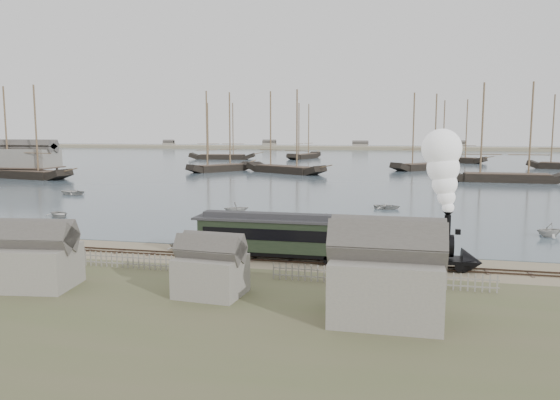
# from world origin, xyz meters

# --- Properties ---
(ground) EXTENTS (600.00, 600.00, 0.00)m
(ground) POSITION_xyz_m (0.00, 0.00, 0.00)
(ground) COLOR gray
(ground) RESTS_ON ground
(harbor_water) EXTENTS (600.00, 336.00, 0.06)m
(harbor_water) POSITION_xyz_m (0.00, 170.00, 0.03)
(harbor_water) COLOR #475665
(harbor_water) RESTS_ON ground
(rail_track) EXTENTS (120.00, 1.80, 0.16)m
(rail_track) POSITION_xyz_m (0.00, -2.00, 0.04)
(rail_track) COLOR #38281E
(rail_track) RESTS_ON ground
(picket_fence_west) EXTENTS (19.00, 0.10, 1.20)m
(picket_fence_west) POSITION_xyz_m (-6.50, -7.00, 0.00)
(picket_fence_west) COLOR gray
(picket_fence_west) RESTS_ON ground
(picket_fence_east) EXTENTS (15.00, 0.10, 1.20)m
(picket_fence_east) POSITION_xyz_m (12.50, -7.50, 0.00)
(picket_fence_east) COLOR gray
(picket_fence_east) RESTS_ON ground
(shed_left) EXTENTS (5.00, 4.00, 4.10)m
(shed_left) POSITION_xyz_m (-10.00, -13.00, 0.00)
(shed_left) COLOR gray
(shed_left) RESTS_ON ground
(shed_mid) EXTENTS (4.00, 3.50, 3.60)m
(shed_mid) POSITION_xyz_m (2.00, -12.00, 0.00)
(shed_mid) COLOR gray
(shed_mid) RESTS_ON ground
(shed_right) EXTENTS (6.00, 5.00, 5.10)m
(shed_right) POSITION_xyz_m (13.00, -14.00, 0.00)
(shed_right) COLOR gray
(shed_right) RESTS_ON ground
(far_spit) EXTENTS (500.00, 20.00, 1.80)m
(far_spit) POSITION_xyz_m (0.00, 250.00, 0.00)
(far_spit) COLOR tan
(far_spit) RESTS_ON ground
(locomotive) EXTENTS (8.18, 3.05, 10.20)m
(locomotive) POSITION_xyz_m (16.24, -2.00, 4.69)
(locomotive) COLOR black
(locomotive) RESTS_ON ground
(passenger_coach) EXTENTS (13.75, 2.65, 3.34)m
(passenger_coach) POSITION_xyz_m (4.01, -2.00, 2.11)
(passenger_coach) COLOR black
(passenger_coach) RESTS_ON ground
(beached_dinghy) EXTENTS (3.60, 4.08, 0.70)m
(beached_dinghy) POSITION_xyz_m (-4.65, -0.12, 0.35)
(beached_dinghy) COLOR beige
(beached_dinghy) RESTS_ON ground
(rowboat_0) EXTENTS (4.14, 4.29, 0.72)m
(rowboat_0) POSITION_xyz_m (-26.62, 13.27, 0.42)
(rowboat_0) COLOR beige
(rowboat_0) RESTS_ON harbor_water
(rowboat_1) EXTENTS (3.63, 3.83, 1.58)m
(rowboat_1) POSITION_xyz_m (-6.51, 20.23, 0.85)
(rowboat_1) COLOR beige
(rowboat_1) RESTS_ON harbor_water
(rowboat_2) EXTENTS (3.49, 2.09, 1.26)m
(rowboat_2) POSITION_xyz_m (5.92, 13.86, 0.69)
(rowboat_2) COLOR beige
(rowboat_2) RESTS_ON harbor_water
(rowboat_3) EXTENTS (2.59, 3.55, 0.72)m
(rowboat_3) POSITION_xyz_m (11.61, 28.94, 0.42)
(rowboat_3) COLOR beige
(rowboat_3) RESTS_ON harbor_water
(rowboat_4) EXTENTS (3.19, 3.39, 1.43)m
(rowboat_4) POSITION_xyz_m (27.78, 13.24, 0.77)
(rowboat_4) COLOR beige
(rowboat_4) RESTS_ON harbor_water
(rowboat_6) EXTENTS (3.77, 4.79, 0.90)m
(rowboat_6) POSITION_xyz_m (-38.80, 33.91, 0.51)
(rowboat_6) COLOR beige
(rowboat_6) RESTS_ON harbor_water
(schooner_0) EXTENTS (24.35, 10.21, 20.00)m
(schooner_0) POSITION_xyz_m (-66.66, 58.60, 10.06)
(schooner_0) COLOR black
(schooner_0) RESTS_ON harbor_water
(schooner_1) EXTENTS (13.87, 17.36, 20.00)m
(schooner_1) POSITION_xyz_m (-31.64, 86.32, 10.06)
(schooner_1) COLOR black
(schooner_1) RESTS_ON harbor_water
(schooner_2) EXTENTS (22.29, 16.22, 20.00)m
(schooner_2) POSITION_xyz_m (-14.74, 85.22, 10.06)
(schooner_2) COLOR black
(schooner_2) RESTS_ON harbor_water
(schooner_3) EXTENTS (18.33, 18.31, 20.00)m
(schooner_3) POSITION_xyz_m (18.71, 103.76, 10.06)
(schooner_3) COLOR black
(schooner_3) RESTS_ON harbor_water
(schooner_4) EXTENTS (23.71, 5.79, 20.00)m
(schooner_4) POSITION_xyz_m (33.68, 72.84, 10.06)
(schooner_4) COLOR black
(schooner_4) RESTS_ON harbor_water
(schooner_6) EXTENTS (23.78, 8.76, 20.00)m
(schooner_6) POSITION_xyz_m (-49.92, 140.75, 10.06)
(schooner_6) COLOR black
(schooner_6) RESTS_ON harbor_water
(schooner_7) EXTENTS (10.18, 20.78, 20.00)m
(schooner_7) POSITION_xyz_m (-22.19, 151.58, 10.06)
(schooner_7) COLOR black
(schooner_7) RESTS_ON harbor_water
(schooner_8) EXTENTS (19.23, 13.07, 20.00)m
(schooner_8) POSITION_xyz_m (29.15, 138.25, 10.06)
(schooner_8) COLOR black
(schooner_8) RESTS_ON harbor_water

